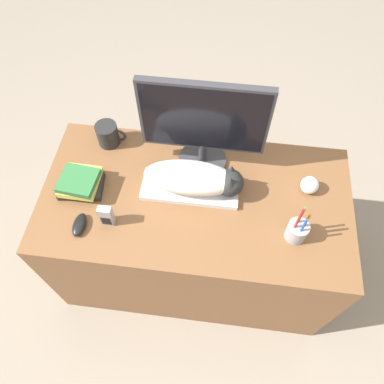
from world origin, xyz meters
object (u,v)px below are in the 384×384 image
(keyboard, at_px, (190,188))
(computer_mouse, at_px, (79,225))
(baseball, at_px, (310,185))
(cat, at_px, (197,179))
(pen_cup, at_px, (297,231))
(book_stack, at_px, (80,183))
(coffee_mug, at_px, (108,134))
(monitor, at_px, (204,123))
(phone, at_px, (106,216))

(keyboard, xyz_separation_m, computer_mouse, (-0.42, -0.23, 0.00))
(computer_mouse, xyz_separation_m, baseball, (0.92, 0.29, 0.02))
(keyboard, xyz_separation_m, cat, (0.03, 0.00, 0.08))
(computer_mouse, bearing_deg, baseball, 17.67)
(pen_cup, xyz_separation_m, book_stack, (-0.90, 0.12, -0.01))
(computer_mouse, bearing_deg, coffee_mug, 88.05)
(coffee_mug, relative_size, baseball, 1.79)
(monitor, height_order, baseball, monitor)
(monitor, height_order, computer_mouse, monitor)
(cat, distance_m, monitor, 0.23)
(monitor, bearing_deg, pen_cup, -38.43)
(keyboard, height_order, phone, phone)
(computer_mouse, bearing_deg, book_stack, 103.43)
(baseball, xyz_separation_m, phone, (-0.81, -0.26, 0.02))
(keyboard, distance_m, phone, 0.37)
(computer_mouse, height_order, pen_cup, pen_cup)
(pen_cup, bearing_deg, keyboard, 159.48)
(keyboard, height_order, book_stack, book_stack)
(book_stack, bearing_deg, keyboard, 6.08)
(cat, bearing_deg, phone, -149.99)
(baseball, relative_size, book_stack, 0.39)
(monitor, distance_m, book_stack, 0.58)
(baseball, distance_m, phone, 0.85)
(baseball, xyz_separation_m, book_stack, (-0.96, -0.11, 0.00))
(cat, bearing_deg, baseball, 7.56)
(cat, height_order, pen_cup, pen_cup)
(pen_cup, distance_m, baseball, 0.24)
(monitor, bearing_deg, computer_mouse, -139.51)
(pen_cup, xyz_separation_m, baseball, (0.06, 0.23, -0.01))
(cat, bearing_deg, pen_cup, -21.81)
(coffee_mug, bearing_deg, phone, -77.13)
(baseball, bearing_deg, phone, -162.33)
(keyboard, bearing_deg, coffee_mug, 151.83)
(keyboard, bearing_deg, pen_cup, -20.52)
(cat, relative_size, coffee_mug, 3.04)
(coffee_mug, height_order, baseball, coffee_mug)
(coffee_mug, distance_m, book_stack, 0.27)
(keyboard, height_order, pen_cup, pen_cup)
(coffee_mug, relative_size, book_stack, 0.69)
(pen_cup, distance_m, book_stack, 0.91)
(coffee_mug, xyz_separation_m, phone, (0.09, -0.41, -0.00))
(keyboard, distance_m, monitor, 0.29)
(keyboard, xyz_separation_m, baseball, (0.50, 0.06, 0.03))
(cat, height_order, monitor, monitor)
(pen_cup, height_order, phone, pen_cup)
(cat, xyz_separation_m, computer_mouse, (-0.45, -0.23, -0.08))
(cat, xyz_separation_m, baseball, (0.47, 0.06, -0.05))
(keyboard, bearing_deg, cat, 0.00)
(phone, bearing_deg, keyboard, 32.24)
(monitor, distance_m, baseball, 0.52)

